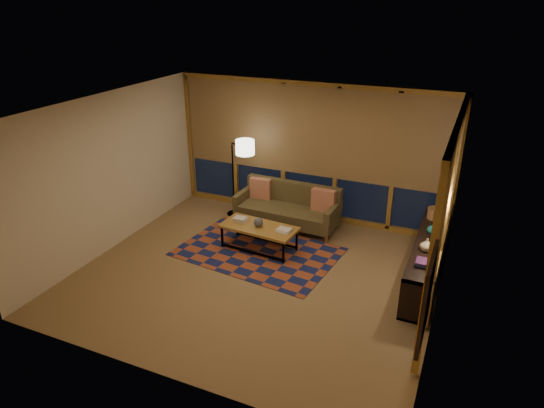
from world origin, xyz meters
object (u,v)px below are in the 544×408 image
at_px(coffee_table, 259,238).
at_px(bookshelf, 426,259).
at_px(floor_lamp, 233,176).
at_px(sofa, 287,207).

height_order(coffee_table, bookshelf, bookshelf).
xyz_separation_m(coffee_table, floor_lamp, (-1.10, 1.14, 0.61)).
bearing_deg(bookshelf, coffee_table, -175.54).
distance_m(coffee_table, floor_lamp, 1.69).
xyz_separation_m(sofa, floor_lamp, (-1.20, 0.08, 0.43)).
distance_m(floor_lamp, bookshelf, 4.04).
bearing_deg(coffee_table, bookshelf, 9.11).
xyz_separation_m(floor_lamp, bookshelf, (3.91, -0.92, -0.50)).
height_order(coffee_table, floor_lamp, floor_lamp).
distance_m(sofa, bookshelf, 2.83).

